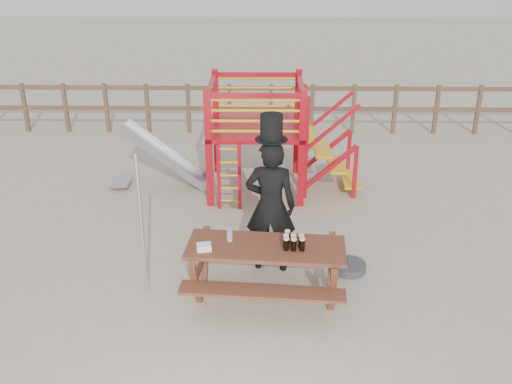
% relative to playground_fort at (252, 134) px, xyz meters
% --- Properties ---
extents(ground, '(60.00, 60.00, 0.00)m').
position_rel_playground_fort_xyz_m(ground, '(-0.12, -3.58, -1.07)').
color(ground, '#B2A68B').
rests_on(ground, ground).
extents(back_fence, '(15.09, 0.09, 1.20)m').
position_rel_playground_fort_xyz_m(back_fence, '(-0.12, 3.42, -0.34)').
color(back_fence, brown).
rests_on(back_fence, ground).
extents(playground_fort, '(4.71, 1.84, 2.10)m').
position_rel_playground_fort_xyz_m(playground_fort, '(0.00, 0.00, 0.00)').
color(playground_fort, '#AD0B16').
rests_on(playground_fort, ground).
extents(picnic_table, '(2.12, 1.55, 0.78)m').
position_rel_playground_fort_xyz_m(picnic_table, '(0.26, -3.67, -0.58)').
color(picnic_table, brown).
rests_on(picnic_table, ground).
extents(man_with_hat, '(0.75, 0.53, 2.29)m').
position_rel_playground_fort_xyz_m(man_with_hat, '(0.33, -2.88, -0.05)').
color(man_with_hat, black).
rests_on(man_with_hat, ground).
extents(metal_pole, '(0.04, 0.04, 1.97)m').
position_rel_playground_fort_xyz_m(metal_pole, '(-1.33, -3.54, -0.08)').
color(metal_pole, '#B2B2B7').
rests_on(metal_pole, ground).
extents(parasol_base, '(0.50, 0.50, 0.21)m').
position_rel_playground_fort_xyz_m(parasol_base, '(1.45, -2.97, -1.01)').
color(parasol_base, '#3C3C41').
rests_on(parasol_base, ground).
extents(paper_bag, '(0.20, 0.17, 0.08)m').
position_rel_playground_fort_xyz_m(paper_bag, '(-0.52, -3.78, -0.25)').
color(paper_bag, white).
rests_on(paper_bag, picnic_table).
extents(stout_pints, '(0.27, 0.28, 0.17)m').
position_rel_playground_fort_xyz_m(stout_pints, '(0.60, -3.70, -0.20)').
color(stout_pints, black).
rests_on(stout_pints, picnic_table).
extents(empty_glasses, '(0.08, 0.09, 0.15)m').
position_rel_playground_fort_xyz_m(empty_glasses, '(-0.21, -3.53, -0.22)').
color(empty_glasses, silver).
rests_on(empty_glasses, picnic_table).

